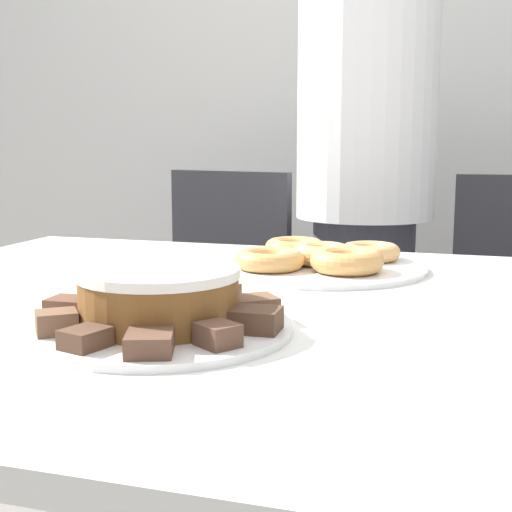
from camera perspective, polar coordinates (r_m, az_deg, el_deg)
name	(u,v)px	position (r m, az deg, el deg)	size (l,w,h in m)	color
wall_back	(396,49)	(2.64, 11.16, 15.94)	(8.00, 0.05, 2.60)	silver
table	(262,360)	(1.05, 0.46, -8.31)	(1.42, 1.10, 0.75)	silver
person_standing	(365,199)	(1.97, 8.68, 4.51)	(0.37, 0.37, 1.58)	#383842
office_chair_left	(204,337)	(2.06, -4.16, -6.50)	(0.52, 0.52, 0.90)	black
plate_cake	(160,328)	(0.89, -7.70, -5.72)	(0.33, 0.33, 0.01)	white
plate_donuts	(321,267)	(1.30, 5.22, -0.87)	(0.38, 0.38, 0.01)	white
frosted_cake	(159,296)	(0.88, -7.76, -3.17)	(0.20, 0.20, 0.07)	brown
lamington_0	(218,335)	(0.79, -3.09, -6.31)	(0.06, 0.06, 0.03)	brown
lamington_1	(256,320)	(0.85, -0.04, -5.12)	(0.06, 0.05, 0.03)	#513828
lamington_2	(253,306)	(0.92, -0.26, -4.02)	(0.08, 0.08, 0.02)	brown
lamington_3	(218,295)	(0.98, -3.02, -3.13)	(0.06, 0.06, 0.03)	brown
lamington_4	(167,292)	(1.00, -7.13, -2.87)	(0.07, 0.07, 0.03)	brown
lamington_5	(113,297)	(0.99, -11.39, -3.26)	(0.07, 0.07, 0.02)	#513828
lamington_6	(70,308)	(0.94, -14.64, -4.02)	(0.05, 0.05, 0.03)	brown
lamington_7	(57,322)	(0.87, -15.66, -5.13)	(0.06, 0.06, 0.03)	brown
lamington_8	(85,338)	(0.80, -13.50, -6.41)	(0.05, 0.06, 0.02)	#513828
lamington_9	(150,343)	(0.77, -8.51, -6.89)	(0.07, 0.07, 0.02)	brown
donut_0	(321,254)	(1.30, 5.24, 0.16)	(0.11, 0.11, 0.04)	#E5AD66
donut_1	(270,259)	(1.25, 1.10, -0.28)	(0.12, 0.12, 0.03)	tan
donut_2	(347,261)	(1.23, 7.28, -0.38)	(0.13, 0.13, 0.04)	tan
donut_3	(370,252)	(1.36, 9.13, 0.34)	(0.11, 0.11, 0.03)	#E5AD66
donut_4	(295,247)	(1.39, 3.11, 0.68)	(0.12, 0.12, 0.03)	tan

